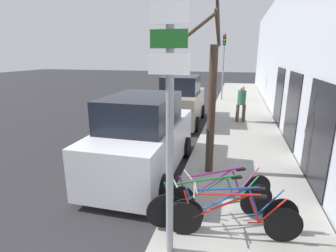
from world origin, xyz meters
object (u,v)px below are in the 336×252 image
at_px(bicycle_0, 233,219).
at_px(pedestrian_near, 241,101).
at_px(bicycle_3, 220,193).
at_px(bicycle_2, 212,203).
at_px(traffic_light, 224,58).
at_px(parked_car_1, 182,102).
at_px(parked_car_0, 144,138).
at_px(signpost, 170,124).
at_px(bicycle_1, 233,212).
at_px(street_tree, 211,99).

distance_m(bicycle_0, pedestrian_near, 8.62).
bearing_deg(pedestrian_near, bicycle_3, -104.56).
height_order(bicycle_2, traffic_light, traffic_light).
bearing_deg(parked_car_1, bicycle_3, -74.27).
xyz_separation_m(bicycle_0, parked_car_0, (-2.51, 2.46, 0.49)).
bearing_deg(pedestrian_near, signpost, -108.43).
relative_size(bicycle_1, street_tree, 0.50).
height_order(street_tree, traffic_light, street_tree).
relative_size(bicycle_2, traffic_light, 0.51).
bearing_deg(bicycle_2, parked_car_1, -10.08).
xyz_separation_m(parked_car_0, parked_car_1, (-0.09, 5.71, 0.04)).
bearing_deg(parked_car_0, bicycle_3, -36.26).
xyz_separation_m(signpost, parked_car_0, (-1.52, 3.05, -1.30)).
bearing_deg(bicycle_1, street_tree, 1.01).
relative_size(bicycle_3, street_tree, 0.45).
height_order(bicycle_3, street_tree, street_tree).
bearing_deg(bicycle_0, bicycle_3, 10.06).
bearing_deg(bicycle_1, parked_car_0, 33.31).
height_order(bicycle_3, traffic_light, traffic_light).
relative_size(bicycle_0, traffic_light, 0.52).
height_order(bicycle_0, bicycle_1, bicycle_1).
bearing_deg(traffic_light, bicycle_2, -87.36).
relative_size(signpost, bicycle_2, 1.73).
distance_m(signpost, bicycle_0, 2.13).
xyz_separation_m(signpost, bicycle_3, (0.71, 1.42, -1.79)).
distance_m(bicycle_3, traffic_light, 14.07).
distance_m(signpost, pedestrian_near, 9.33).
height_order(bicycle_0, bicycle_2, bicycle_2).
xyz_separation_m(bicycle_1, bicycle_2, (-0.40, 0.19, 0.02)).
height_order(bicycle_3, parked_car_0, parked_car_0).
bearing_deg(bicycle_2, signpost, 122.90).
distance_m(signpost, bicycle_2, 2.11).
bearing_deg(street_tree, bicycle_3, -77.22).
distance_m(bicycle_2, parked_car_1, 8.10).
distance_m(pedestrian_near, traffic_light, 6.47).
xyz_separation_m(parked_car_0, street_tree, (1.81, 0.24, 1.14)).
bearing_deg(traffic_light, parked_car_1, -103.44).
relative_size(signpost, parked_car_0, 0.86).
bearing_deg(street_tree, parked_car_0, -172.58).
bearing_deg(bicycle_0, parked_car_1, 9.32).
height_order(signpost, bicycle_1, signpost).
relative_size(bicycle_0, bicycle_3, 1.11).
xyz_separation_m(bicycle_2, street_tree, (-0.31, 2.30, 1.61)).
relative_size(parked_car_1, street_tree, 0.96).
distance_m(bicycle_2, pedestrian_near, 8.24).
relative_size(parked_car_0, pedestrian_near, 2.67).
height_order(bicycle_2, pedestrian_near, pedestrian_near).
bearing_deg(signpost, bicycle_0, 30.77).
height_order(bicycle_2, parked_car_0, parked_car_0).
xyz_separation_m(bicycle_2, parked_car_1, (-2.21, 7.77, 0.51)).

